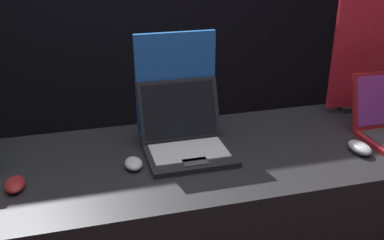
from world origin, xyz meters
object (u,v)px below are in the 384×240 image
at_px(laptop_middle, 187,137).
at_px(mouse_middle, 134,164).
at_px(promo_stand_middle, 177,87).
at_px(mouse_back, 360,148).
at_px(mouse_front, 15,184).
at_px(promo_stand_back, 364,58).

xyz_separation_m(laptop_middle, mouse_middle, (-0.22, -0.08, -0.04)).
bearing_deg(laptop_middle, mouse_middle, -159.29).
xyz_separation_m(promo_stand_middle, mouse_back, (0.65, -0.36, -0.19)).
xyz_separation_m(mouse_middle, mouse_back, (0.88, -0.11, 0.00)).
xyz_separation_m(mouse_front, mouse_back, (1.29, -0.07, 0.00)).
height_order(promo_stand_middle, mouse_back, promo_stand_middle).
relative_size(laptop_middle, mouse_back, 2.90).
bearing_deg(mouse_front, mouse_back, -3.14).
xyz_separation_m(mouse_front, promo_stand_back, (1.54, 0.33, 0.24)).
relative_size(mouse_back, promo_stand_back, 0.22).
bearing_deg(promo_stand_back, mouse_middle, -165.65).
distance_m(mouse_middle, promo_stand_back, 1.20).
height_order(laptop_middle, mouse_middle, laptop_middle).
bearing_deg(promo_stand_middle, promo_stand_back, 2.70).
height_order(mouse_middle, mouse_back, mouse_back).
distance_m(laptop_middle, promo_stand_back, 0.95).
xyz_separation_m(promo_stand_middle, promo_stand_back, (0.91, 0.04, 0.05)).
height_order(mouse_front, laptop_middle, laptop_middle).
xyz_separation_m(laptop_middle, mouse_back, (0.65, -0.19, -0.04)).
xyz_separation_m(mouse_middle, promo_stand_middle, (0.22, 0.25, 0.19)).
relative_size(laptop_middle, mouse_middle, 3.57).
relative_size(mouse_front, promo_stand_back, 0.21).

